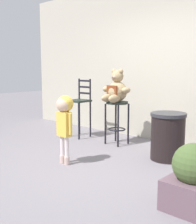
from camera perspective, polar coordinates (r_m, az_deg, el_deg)
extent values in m
plane|color=slate|center=(4.08, -1.62, -10.79)|extent=(24.00, 24.00, 0.00)
cube|color=#B7B09D|center=(5.55, 13.87, 9.85)|extent=(7.39, 0.30, 3.00)
cylinder|color=#202923|center=(5.16, 3.77, 1.85)|extent=(0.39, 0.39, 0.04)
cylinder|color=black|center=(5.21, 1.46, -2.38)|extent=(0.03, 0.03, 0.73)
cylinder|color=black|center=(5.02, 3.97, -2.80)|extent=(0.03, 0.03, 0.73)
cylinder|color=black|center=(5.42, 3.50, -1.95)|extent=(0.03, 0.03, 0.73)
cylinder|color=black|center=(5.25, 5.97, -2.33)|extent=(0.03, 0.03, 0.73)
torus|color=black|center=(5.24, 3.72, -3.39)|extent=(0.32, 0.32, 0.02)
sphere|color=tan|center=(5.15, 3.79, 4.02)|extent=(0.35, 0.35, 0.35)
cube|color=brown|center=(5.03, 2.75, 4.03)|extent=(0.22, 0.03, 0.21)
sphere|color=tan|center=(5.13, 3.82, 7.01)|extent=(0.22, 0.22, 0.22)
ellipsoid|color=gray|center=(5.06, 3.16, 6.85)|extent=(0.09, 0.07, 0.06)
sphere|color=black|center=(5.04, 2.97, 6.87)|extent=(0.03, 0.03, 0.03)
sphere|color=tan|center=(5.18, 3.17, 7.99)|extent=(0.09, 0.09, 0.09)
sphere|color=tan|center=(5.08, 4.50, 7.97)|extent=(0.09, 0.09, 0.09)
ellipsoid|color=tan|center=(5.26, 1.80, 4.52)|extent=(0.12, 0.20, 0.11)
ellipsoid|color=tan|center=(4.99, 5.51, 4.27)|extent=(0.12, 0.20, 0.11)
ellipsoid|color=tan|center=(5.08, 1.89, 2.77)|extent=(0.12, 0.30, 0.14)
ellipsoid|color=tan|center=(4.98, 3.27, 2.65)|extent=(0.12, 0.30, 0.14)
cylinder|color=#C8ABA1|center=(4.27, -6.96, -9.19)|extent=(0.08, 0.08, 0.11)
cylinder|color=silver|center=(4.21, -7.01, -6.55)|extent=(0.06, 0.06, 0.29)
cylinder|color=#C8ABA1|center=(4.20, -6.09, -9.47)|extent=(0.08, 0.08, 0.11)
cylinder|color=silver|center=(4.14, -6.14, -6.80)|extent=(0.06, 0.06, 0.29)
cube|color=gold|center=(4.10, -6.65, -2.35)|extent=(0.20, 0.12, 0.35)
cylinder|color=gold|center=(4.20, -7.82, -1.89)|extent=(0.05, 0.05, 0.30)
cylinder|color=gold|center=(4.00, -5.44, -2.35)|extent=(0.05, 0.05, 0.30)
sphere|color=#D8B293|center=(4.06, -6.72, 1.46)|extent=(0.21, 0.21, 0.21)
sphere|color=gold|center=(4.08, -6.44, 1.64)|extent=(0.23, 0.23, 0.23)
cylinder|color=black|center=(4.46, 13.52, -4.97)|extent=(0.50, 0.50, 0.66)
cylinder|color=#2D2D33|center=(4.39, 13.68, -0.48)|extent=(0.53, 0.53, 0.05)
cube|color=#202923|center=(5.71, -3.76, 2.22)|extent=(0.37, 0.37, 0.03)
cylinder|color=black|center=(5.78, -5.92, -1.46)|extent=(0.03, 0.03, 0.71)
cylinder|color=black|center=(5.55, -3.78, -1.84)|extent=(0.03, 0.03, 0.71)
cylinder|color=black|center=(5.99, -3.67, -1.08)|extent=(0.03, 0.03, 0.71)
cylinder|color=black|center=(5.77, -1.52, -1.44)|extent=(0.03, 0.03, 0.71)
cylinder|color=black|center=(5.92, -3.72, 4.59)|extent=(0.03, 0.03, 0.41)
cylinder|color=black|center=(5.69, -1.54, 4.45)|extent=(0.03, 0.03, 0.41)
cube|color=black|center=(5.81, -2.65, 3.72)|extent=(0.31, 0.02, 0.04)
cube|color=black|center=(5.80, -2.66, 4.93)|extent=(0.31, 0.02, 0.04)
cube|color=black|center=(5.79, -2.66, 6.14)|extent=(0.31, 0.02, 0.04)
cube|color=#624A55|center=(3.04, 18.00, -15.18)|extent=(0.48, 0.48, 0.30)
sphere|color=#455B2E|center=(2.93, 18.27, -9.75)|extent=(0.41, 0.41, 0.41)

